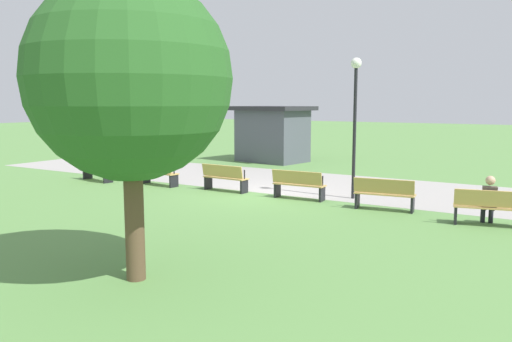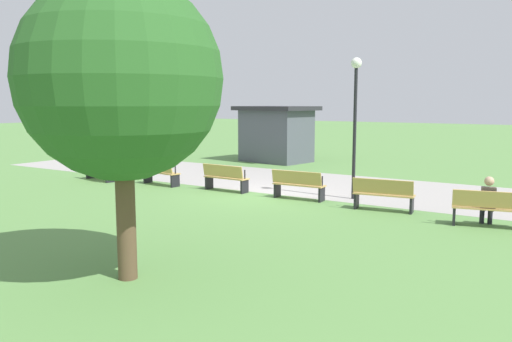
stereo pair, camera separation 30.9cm
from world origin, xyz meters
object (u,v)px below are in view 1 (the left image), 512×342
bench_2 (225,177)px  bench_4 (384,194)px  bench_3 (298,184)px  person_seated (489,199)px  kiosk (272,133)px  bench_1 (158,172)px  tree_0 (130,80)px  bench_5 (490,207)px  bench_0 (96,169)px  lamp_post (355,102)px

bench_2 → bench_4: same height
bench_2 → bench_3: same height
person_seated → kiosk: (-10.95, 8.80, 0.76)m
bench_1 → tree_0: (6.28, -7.46, 2.80)m
bench_5 → person_seated: bearing=96.4°
bench_1 → bench_3: same height
bench_0 → lamp_post: (9.43, 1.69, 2.45)m
kiosk → bench_5: bearing=-29.9°
bench_0 → person_seated: person_seated is taller
bench_1 → lamp_post: bearing=17.6°
kiosk → bench_2: bearing=-61.4°
person_seated → bench_0: bearing=168.7°
bench_1 → bench_3: (5.41, 0.22, 0.00)m
bench_0 → bench_3: same height
bench_4 → tree_0: (-1.83, -7.46, 2.80)m
bench_2 → bench_3: bearing=2.4°
bench_3 → kiosk: (-5.62, 8.27, 0.93)m
bench_4 → person_seated: person_seated is taller
bench_0 → bench_4: same height
bench_0 → bench_4: bearing=14.2°
bench_5 → tree_0: (-4.50, -7.01, 2.80)m
bench_3 → tree_0: (0.87, -7.68, 2.80)m
bench_0 → kiosk: bearing=86.5°
tree_0 → lamp_post: tree_0 is taller
bench_2 → kiosk: (-2.91, 8.27, 0.93)m
lamp_post → person_seated: bearing=-21.4°
person_seated → kiosk: 14.07m
bench_3 → tree_0: bearing=-85.9°
bench_1 → bench_2: same height
tree_0 → lamp_post: 8.73m
bench_3 → bench_2: bearing=177.6°
bench_5 → kiosk: size_ratio=0.42×
bench_3 → bench_0: bearing=-177.6°
bench_0 → bench_4: size_ratio=1.01×
person_seated → lamp_post: size_ratio=0.28×
person_seated → tree_0: size_ratio=0.24×
bench_1 → bench_4: same height
bench_4 → tree_0: 8.17m
bench_2 → bench_4: bearing=0.0°
bench_2 → lamp_post: 4.85m
person_seated → lamp_post: 4.85m
kiosk → tree_0: bearing=-58.6°
bench_1 → tree_0: 10.15m
bench_2 → kiosk: size_ratio=0.41×
kiosk → bench_3: bearing=-46.5°
bench_1 → person_seated: person_seated is taller
bench_5 → lamp_post: 5.01m
bench_5 → bench_2: bearing=163.4°
bench_2 → bench_3: (2.71, 0.00, 0.00)m
bench_4 → tree_0: size_ratio=0.34×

